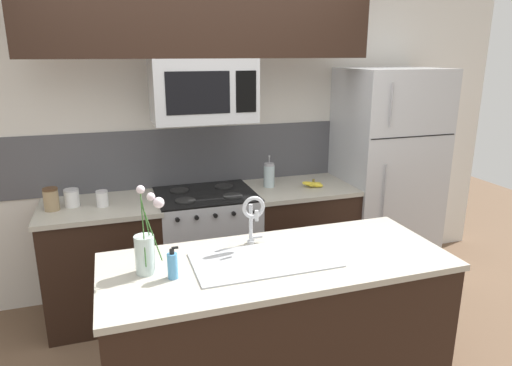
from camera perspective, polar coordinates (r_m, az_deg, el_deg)
name	(u,v)px	position (r m, az deg, el deg)	size (l,w,h in m)	color
ground_plane	(239,366)	(3.23, -2.17, -21.88)	(10.00, 10.00, 0.00)	brown
rear_partition	(229,135)	(3.92, -3.34, 5.96)	(5.20, 0.10, 2.60)	silver
splash_band	(197,156)	(3.83, -7.43, 3.33)	(3.25, 0.01, 0.48)	#4C4C51
back_counter_left	(105,262)	(3.69, -18.38, -9.32)	(0.86, 0.65, 0.91)	black
back_counter_right	(298,236)	(3.97, 5.32, -6.65)	(0.87, 0.65, 0.91)	black
stove_range	(207,248)	(3.75, -6.09, -8.03)	(0.76, 0.64, 0.93)	#B7BABF
microwave	(203,90)	(3.41, -6.65, 11.41)	(0.74, 0.40, 0.45)	#B7BABF
upper_cabinet_band	(202,13)	(3.39, -6.73, 20.31)	(2.43, 0.34, 0.60)	black
refrigerator	(384,175)	(4.22, 15.72, 0.95)	(0.81, 0.74, 1.86)	#B7BABF
storage_jar_tall	(51,199)	(3.51, -24.24, -1.86)	(0.10, 0.10, 0.16)	#997F5B
storage_jar_medium	(72,198)	(3.55, -22.04, -1.72)	(0.11, 0.11, 0.13)	silver
storage_jar_short	(102,199)	(3.47, -18.67, -1.85)	(0.08, 0.08, 0.12)	silver
banana_bunch	(313,184)	(3.80, 7.20, -0.16)	(0.19, 0.12, 0.08)	yellow
french_press	(269,175)	(3.76, 1.65, 1.00)	(0.09, 0.09, 0.27)	silver
island_counter	(276,332)	(2.72, 2.58, -18.09)	(1.88, 0.77, 0.91)	black
kitchen_sink	(264,272)	(2.51, 1.05, -11.10)	(0.76, 0.41, 0.16)	#ADAFB5
sink_faucet	(253,214)	(2.57, -0.37, -3.86)	(0.14, 0.14, 0.31)	#B7BABF
dish_soap_bottle	(173,265)	(2.31, -10.39, -10.09)	(0.06, 0.05, 0.16)	#4C93C6
flower_vase	(146,251)	(2.36, -13.59, -8.25)	(0.16, 0.13, 0.48)	silver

